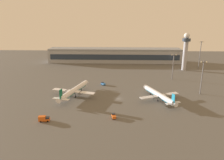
# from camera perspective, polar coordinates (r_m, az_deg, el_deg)

# --- Properties ---
(ground_plane) EXTENTS (416.00, 416.00, 0.00)m
(ground_plane) POSITION_cam_1_polar(r_m,az_deg,el_deg) (142.34, 1.74, -5.01)
(ground_plane) COLOR #56544F
(terminal_building) EXTENTS (156.28, 22.40, 16.40)m
(terminal_building) POSITION_cam_1_polar(r_m,az_deg,el_deg) (256.87, 0.71, 6.70)
(terminal_building) COLOR #9EA3AD
(terminal_building) RESTS_ON ground
(control_tower) EXTENTS (8.00, 8.00, 37.62)m
(control_tower) POSITION_cam_1_polar(r_m,az_deg,el_deg) (226.21, 19.23, 7.93)
(control_tower) COLOR #A8A8B2
(control_tower) RESTS_ON ground
(airplane_terminal_side) EXTENTS (27.01, 34.21, 9.24)m
(airplane_terminal_side) POSITION_cam_1_polar(r_m,az_deg,el_deg) (141.93, 12.59, -3.98)
(airplane_terminal_side) COLOR silver
(airplane_terminal_side) RESTS_ON ground
(airplane_near_gate) EXTENTS (30.85, 39.29, 10.26)m
(airplane_near_gate) POSITION_cam_1_polar(r_m,az_deg,el_deg) (147.50, -10.29, -2.88)
(airplane_near_gate) COLOR white
(airplane_near_gate) RESTS_ON ground
(catering_truck) EXTENTS (5.97, 3.28, 3.05)m
(catering_truck) POSITION_cam_1_polar(r_m,az_deg,el_deg) (117.63, -17.89, -9.89)
(catering_truck) COLOR #D85919
(catering_truck) RESTS_ON ground
(cargo_loader) EXTENTS (4.12, 4.46, 2.25)m
(cargo_loader) POSITION_cam_1_polar(r_m,az_deg,el_deg) (169.52, -2.43, -0.99)
(cargo_loader) COLOR #3372BF
(cargo_loader) RESTS_ON ground
(baggage_tractor) EXTENTS (2.68, 4.43, 2.25)m
(baggage_tractor) POSITION_cam_1_polar(r_m,az_deg,el_deg) (115.67, 0.47, -9.71)
(baggage_tractor) COLOR #D85919
(baggage_tractor) RESTS_ON ground
(apron_light_west) EXTENTS (4.80, 0.90, 23.70)m
(apron_light_west) POSITION_cam_1_polar(r_m,az_deg,el_deg) (159.19, 23.15, 1.15)
(apron_light_west) COLOR slate
(apron_light_west) RESTS_ON ground
(apron_light_east) EXTENTS (4.80, 0.90, 28.82)m
(apron_light_east) POSITION_cam_1_polar(r_m,az_deg,el_deg) (237.46, 22.66, 6.61)
(apron_light_east) COLOR slate
(apron_light_east) RESTS_ON ground
(apron_light_central) EXTENTS (4.80, 0.90, 22.10)m
(apron_light_central) POSITION_cam_1_polar(r_m,az_deg,el_deg) (189.77, 16.17, 3.92)
(apron_light_central) COLOR slate
(apron_light_central) RESTS_ON ground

